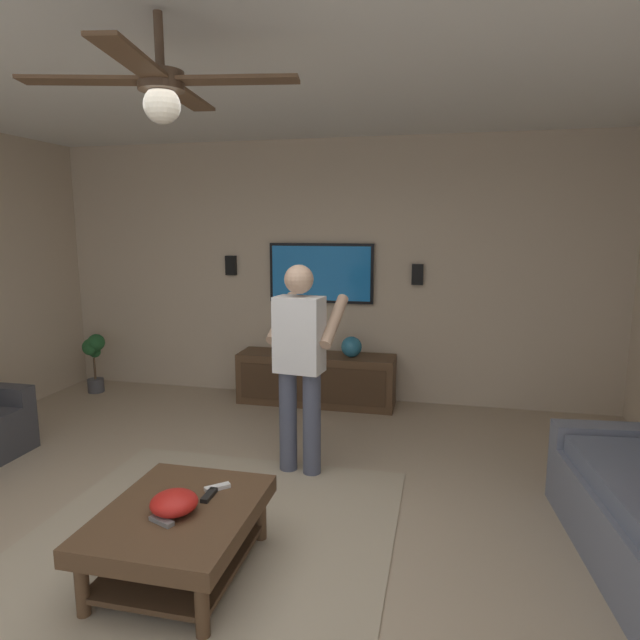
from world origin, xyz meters
name	(u,v)px	position (x,y,z in m)	size (l,w,h in m)	color
ground_plane	(214,553)	(0.00, 0.00, 0.00)	(7.52, 7.52, 0.00)	tan
wall_back_tv	(327,272)	(3.18, 0.00, 1.42)	(0.10, 6.42, 2.84)	#C6B299
ceiling_slab	(195,32)	(0.00, 0.00, 2.89)	(6.47, 6.42, 0.10)	white
area_rug	(198,553)	(-0.03, 0.09, 0.01)	(2.64, 2.26, 0.01)	tan
coffee_table	(180,525)	(-0.23, 0.09, 0.30)	(1.00, 0.80, 0.40)	#513823
media_console	(316,379)	(2.85, 0.04, 0.28)	(0.45, 1.70, 0.55)	#513823
tv	(321,273)	(3.09, 0.04, 1.41)	(0.05, 1.16, 0.65)	black
person_standing	(300,357)	(1.19, -0.22, 0.93)	(0.58, 0.59, 1.64)	#4C5166
potted_plant_short	(94,355)	(2.69, 2.66, 0.45)	(0.24, 0.28, 0.69)	#4C4C51
bowl	(174,503)	(-0.28, 0.09, 0.46)	(0.26, 0.26, 0.12)	red
remote_white	(217,487)	(0.02, -0.03, 0.41)	(0.15, 0.04, 0.02)	white
remote_black	(209,495)	(-0.08, -0.02, 0.41)	(0.15, 0.04, 0.02)	black
remote_grey	(162,521)	(-0.39, 0.11, 0.41)	(0.15, 0.04, 0.02)	slate
vase_round	(351,347)	(2.83, -0.35, 0.66)	(0.22, 0.22, 0.22)	teal
wall_speaker_left	(418,274)	(3.10, -1.00, 1.42)	(0.06, 0.12, 0.22)	black
wall_speaker_right	(231,265)	(3.10, 1.10, 1.48)	(0.06, 0.12, 0.22)	black
ceiling_fan	(161,88)	(-0.48, -0.05, 2.51)	(1.20, 1.20, 0.46)	#4C3828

